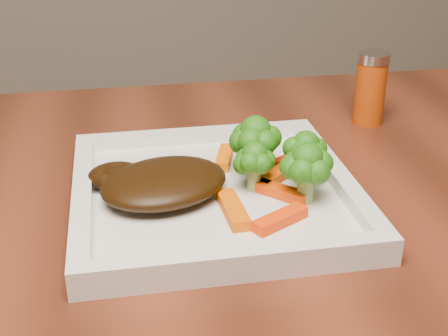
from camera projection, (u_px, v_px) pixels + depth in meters
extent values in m
cube|color=white|center=(214.00, 197.00, 0.61)|extent=(0.27, 0.27, 0.01)
ellipsoid|color=black|center=(164.00, 183.00, 0.60)|extent=(0.15, 0.13, 0.03)
cube|color=#FF3604|center=(280.00, 219.00, 0.55)|extent=(0.06, 0.04, 0.01)
cube|color=#E65A03|center=(233.00, 209.00, 0.57)|extent=(0.02, 0.06, 0.01)
cube|color=red|center=(295.00, 158.00, 0.67)|extent=(0.06, 0.04, 0.01)
cube|color=#FF6904|center=(224.00, 157.00, 0.67)|extent=(0.03, 0.05, 0.01)
cube|color=#FF4304|center=(282.00, 192.00, 0.60)|extent=(0.05, 0.05, 0.01)
cube|color=#FF5604|center=(275.00, 176.00, 0.63)|extent=(0.05, 0.05, 0.01)
cylinder|color=#B03C09|center=(370.00, 88.00, 0.79)|extent=(0.05, 0.05, 0.09)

